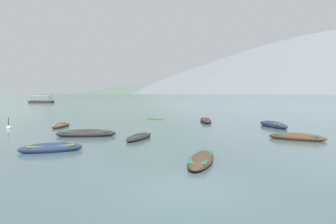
{
  "coord_description": "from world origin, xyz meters",
  "views": [
    {
      "loc": [
        -1.42,
        -9.97,
        3.19
      ],
      "look_at": [
        1.46,
        29.82,
        0.73
      ],
      "focal_mm": 33.04,
      "sensor_mm": 36.0,
      "label": 1
    }
  ],
  "objects_px": {
    "rowboat_1": "(297,137)",
    "rowboat_7": "(206,121)",
    "rowboat_8": "(61,125)",
    "ferry_0": "(41,102)",
    "rowboat_2": "(51,148)",
    "rowboat_4": "(139,137)",
    "mooring_buoy": "(9,128)",
    "rowboat_0": "(201,160)",
    "rowboat_3": "(273,125)",
    "rowboat_5": "(86,134)"
  },
  "relations": [
    {
      "from": "rowboat_0",
      "to": "rowboat_8",
      "type": "xyz_separation_m",
      "value": [
        -10.44,
        15.65,
        -0.0
      ]
    },
    {
      "from": "rowboat_3",
      "to": "rowboat_7",
      "type": "height_order",
      "value": "rowboat_3"
    },
    {
      "from": "ferry_0",
      "to": "mooring_buoy",
      "type": "bearing_deg",
      "value": -73.88
    },
    {
      "from": "rowboat_1",
      "to": "rowboat_4",
      "type": "relative_size",
      "value": 1.05
    },
    {
      "from": "rowboat_3",
      "to": "mooring_buoy",
      "type": "relative_size",
      "value": 4.27
    },
    {
      "from": "rowboat_0",
      "to": "rowboat_8",
      "type": "height_order",
      "value": "rowboat_0"
    },
    {
      "from": "rowboat_8",
      "to": "mooring_buoy",
      "type": "bearing_deg",
      "value": -166.51
    },
    {
      "from": "rowboat_7",
      "to": "rowboat_8",
      "type": "bearing_deg",
      "value": -165.24
    },
    {
      "from": "rowboat_2",
      "to": "mooring_buoy",
      "type": "distance_m",
      "value": 13.31
    },
    {
      "from": "rowboat_5",
      "to": "rowboat_8",
      "type": "height_order",
      "value": "rowboat_5"
    },
    {
      "from": "rowboat_5",
      "to": "ferry_0",
      "type": "relative_size",
      "value": 0.58
    },
    {
      "from": "rowboat_1",
      "to": "rowboat_7",
      "type": "bearing_deg",
      "value": 106.02
    },
    {
      "from": "rowboat_1",
      "to": "rowboat_8",
      "type": "bearing_deg",
      "value": 153.19
    },
    {
      "from": "rowboat_7",
      "to": "rowboat_8",
      "type": "height_order",
      "value": "rowboat_7"
    },
    {
      "from": "rowboat_5",
      "to": "rowboat_8",
      "type": "bearing_deg",
      "value": 118.96
    },
    {
      "from": "ferry_0",
      "to": "mooring_buoy",
      "type": "distance_m",
      "value": 76.05
    },
    {
      "from": "rowboat_3",
      "to": "ferry_0",
      "type": "xyz_separation_m",
      "value": [
        -45.26,
        73.43,
        0.23
      ]
    },
    {
      "from": "rowboat_7",
      "to": "rowboat_0",
      "type": "bearing_deg",
      "value": -101.7
    },
    {
      "from": "rowboat_0",
      "to": "mooring_buoy",
      "type": "bearing_deg",
      "value": 135.23
    },
    {
      "from": "rowboat_2",
      "to": "rowboat_8",
      "type": "distance_m",
      "value": 12.63
    },
    {
      "from": "mooring_buoy",
      "to": "rowboat_7",
      "type": "bearing_deg",
      "value": 14.47
    },
    {
      "from": "rowboat_0",
      "to": "rowboat_2",
      "type": "height_order",
      "value": "rowboat_2"
    },
    {
      "from": "ferry_0",
      "to": "rowboat_2",
      "type": "bearing_deg",
      "value": -71.53
    },
    {
      "from": "rowboat_1",
      "to": "rowboat_5",
      "type": "xyz_separation_m",
      "value": [
        -14.68,
        2.83,
        0.02
      ]
    },
    {
      "from": "rowboat_0",
      "to": "rowboat_5",
      "type": "bearing_deg",
      "value": 126.68
    },
    {
      "from": "rowboat_2",
      "to": "rowboat_0",
      "type": "bearing_deg",
      "value": -23.42
    },
    {
      "from": "rowboat_4",
      "to": "mooring_buoy",
      "type": "bearing_deg",
      "value": 148.6
    },
    {
      "from": "rowboat_1",
      "to": "rowboat_8",
      "type": "relative_size",
      "value": 1.09
    },
    {
      "from": "rowboat_4",
      "to": "rowboat_7",
      "type": "height_order",
      "value": "rowboat_7"
    },
    {
      "from": "rowboat_0",
      "to": "rowboat_4",
      "type": "distance_m",
      "value": 8.01
    },
    {
      "from": "rowboat_7",
      "to": "rowboat_2",
      "type": "bearing_deg",
      "value": -125.97
    },
    {
      "from": "rowboat_3",
      "to": "rowboat_7",
      "type": "distance_m",
      "value": 7.49
    },
    {
      "from": "rowboat_2",
      "to": "ferry_0",
      "type": "bearing_deg",
      "value": 108.47
    },
    {
      "from": "rowboat_5",
      "to": "ferry_0",
      "type": "height_order",
      "value": "ferry_0"
    },
    {
      "from": "rowboat_1",
      "to": "rowboat_5",
      "type": "height_order",
      "value": "rowboat_5"
    },
    {
      "from": "ferry_0",
      "to": "mooring_buoy",
      "type": "xyz_separation_m",
      "value": [
        21.11,
        -73.06,
        -0.35
      ]
    },
    {
      "from": "rowboat_0",
      "to": "rowboat_3",
      "type": "distance_m",
      "value": 17.08
    },
    {
      "from": "rowboat_3",
      "to": "rowboat_4",
      "type": "height_order",
      "value": "rowboat_3"
    },
    {
      "from": "ferry_0",
      "to": "mooring_buoy",
      "type": "relative_size",
      "value": 7.06
    },
    {
      "from": "rowboat_0",
      "to": "rowboat_2",
      "type": "relative_size",
      "value": 1.19
    },
    {
      "from": "rowboat_3",
      "to": "rowboat_2",
      "type": "bearing_deg",
      "value": -147.41
    },
    {
      "from": "rowboat_3",
      "to": "rowboat_4",
      "type": "xyz_separation_m",
      "value": [
        -12.39,
        -6.81,
        -0.06
      ]
    },
    {
      "from": "rowboat_4",
      "to": "rowboat_2",
      "type": "bearing_deg",
      "value": -138.81
    },
    {
      "from": "rowboat_1",
      "to": "ferry_0",
      "type": "height_order",
      "value": "ferry_0"
    },
    {
      "from": "rowboat_4",
      "to": "rowboat_5",
      "type": "distance_m",
      "value": 4.35
    },
    {
      "from": "rowboat_3",
      "to": "rowboat_5",
      "type": "bearing_deg",
      "value": -163.07
    },
    {
      "from": "rowboat_1",
      "to": "ferry_0",
      "type": "distance_m",
      "value": 92.19
    },
    {
      "from": "mooring_buoy",
      "to": "rowboat_1",
      "type": "bearing_deg",
      "value": -19.95
    },
    {
      "from": "rowboat_2",
      "to": "rowboat_3",
      "type": "xyz_separation_m",
      "value": [
        17.09,
        10.92,
        0.03
      ]
    },
    {
      "from": "rowboat_0",
      "to": "rowboat_8",
      "type": "bearing_deg",
      "value": 123.7
    }
  ]
}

